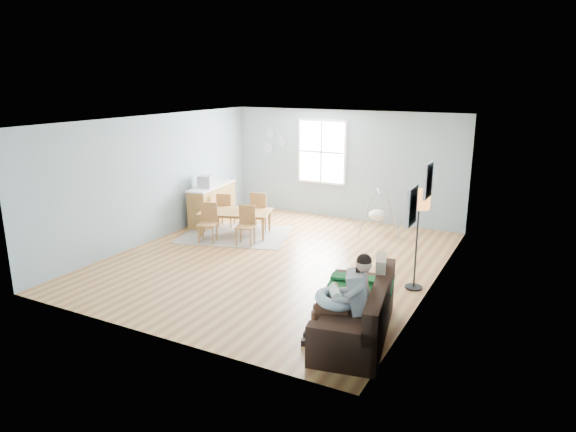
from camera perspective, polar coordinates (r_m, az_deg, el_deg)
The scene contains 22 objects.
room at distance 9.57m, azimuth -1.39°, elevation 8.95°, with size 8.40×9.40×3.90m.
window at distance 13.01m, azimuth 3.79°, elevation 7.12°, with size 1.32×0.08×1.62m.
pictures at distance 7.62m, azimuth 14.49°, elevation 2.53°, with size 0.05×1.34×0.74m.
wall_plates at distance 13.62m, azimuth -1.64°, elevation 8.27°, with size 0.67×0.02×0.66m.
sofa at distance 7.21m, azimuth 7.87°, elevation -11.01°, with size 1.23×2.14×0.82m.
green_throw at distance 7.73m, azimuth 8.17°, elevation -7.29°, with size 0.92×0.76×0.04m, color #135324.
beige_pillow at distance 7.48m, azimuth 10.25°, elevation -6.26°, with size 0.14×0.50×0.50m, color tan.
father at distance 6.80m, azimuth 6.50°, elevation -8.88°, with size 0.96×0.62×1.29m.
nursing_pillow at distance 6.85m, azimuth 5.24°, elevation -9.17°, with size 0.54×0.54×0.15m, color silver.
infant at distance 6.84m, azimuth 5.24°, elevation -8.37°, with size 0.28×0.37×0.14m.
toddler at distance 7.23m, azimuth 7.63°, elevation -7.50°, with size 0.51×0.28×0.78m.
floor_lamp at distance 8.59m, azimuth 14.35°, elevation 0.88°, with size 0.34×0.34×1.70m.
storage_cube at distance 6.92m, azimuth 8.42°, elevation -12.65°, with size 0.48×0.43×0.48m.
rug at distance 11.71m, azimuth -5.84°, elevation -2.08°, with size 2.34×1.78×0.01m, color gray.
dining_table at distance 11.63m, azimuth -5.87°, elevation -0.80°, with size 1.57×0.88×0.55m, color brown.
chair_sw at distance 11.18m, azimuth -8.85°, elevation -0.49°, with size 0.49×0.49×0.85m.
chair_se at distance 10.92m, azimuth -4.67°, elevation -0.79°, with size 0.47×0.47×0.84m.
chair_nw at distance 12.24m, azimuth -6.99°, elevation 0.87°, with size 0.47×0.47×0.83m.
chair_ne at distance 12.00m, azimuth -3.18°, elevation 0.87°, with size 0.50×0.50×0.89m.
counter at distance 12.71m, azimuth -8.40°, elevation 1.39°, with size 0.70×1.71×0.93m.
monitor at distance 12.31m, azimuth -9.16°, elevation 3.80°, with size 0.37×0.36×0.29m.
baby_swing at distance 11.87m, azimuth 9.92°, elevation 0.20°, with size 1.28×1.29×0.99m.
Camera 1 is at (4.64, -8.31, 3.44)m, focal length 32.00 mm.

